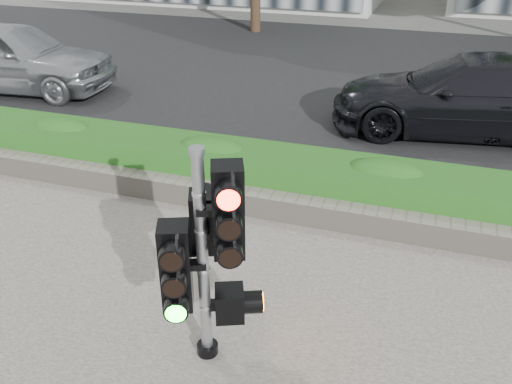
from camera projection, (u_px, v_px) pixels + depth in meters
ground at (224, 295)px, 6.33m from camera, size 120.00×120.00×0.00m
road at (359, 74)px, 14.72m from camera, size 60.00×13.00×0.02m
curb at (294, 178)px, 8.94m from camera, size 60.00×0.25×0.12m
stone_wall at (272, 205)px, 7.83m from camera, size 12.00×0.32×0.34m
hedge at (285, 176)px, 8.30m from camera, size 12.00×1.00×0.68m
traffic_signal at (206, 248)px, 4.92m from camera, size 0.82×0.73×2.24m
car_silver at (12, 57)px, 13.00m from camera, size 5.03×2.45×1.65m
car_dark at (470, 95)px, 10.52m from camera, size 5.49×2.79×1.52m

